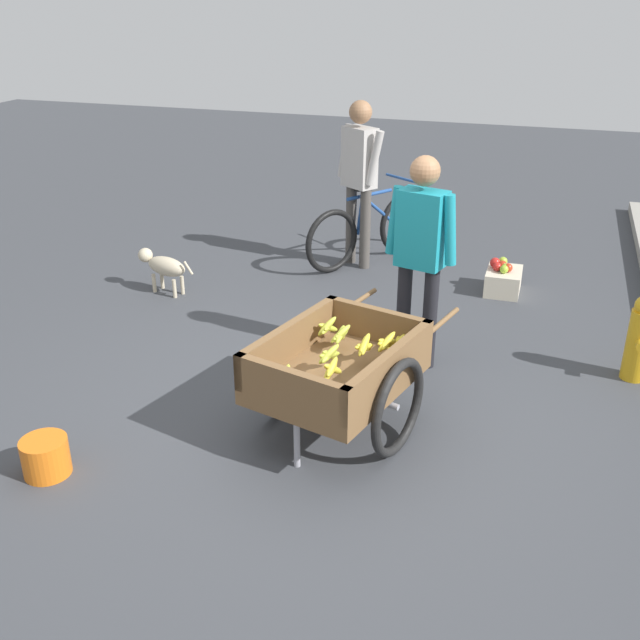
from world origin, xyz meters
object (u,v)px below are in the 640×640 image
(bicycle, at_px, (369,230))
(cyclist_person, at_px, (359,169))
(dog, at_px, (163,266))
(mixed_fruit_crate, at_px, (503,279))
(vendor_person, at_px, (421,244))
(plastic_bucket, at_px, (46,457))
(fruit_cart, at_px, (339,372))
(fire_hydrant, at_px, (640,338))

(bicycle, relative_size, cyclist_person, 0.84)
(bicycle, bearing_deg, cyclist_person, -33.52)
(dog, relative_size, mixed_fruit_crate, 1.49)
(vendor_person, distance_m, mixed_fruit_crate, 1.95)
(plastic_bucket, bearing_deg, dog, -165.28)
(vendor_person, xyz_separation_m, cyclist_person, (-1.98, -1.00, 0.05))
(fruit_cart, xyz_separation_m, vendor_person, (-1.11, 0.29, 0.53))
(fruit_cart, height_order, dog, fruit_cart)
(cyclist_person, bearing_deg, mixed_fruit_crate, 79.00)
(plastic_bucket, distance_m, mixed_fruit_crate, 4.46)
(dog, bearing_deg, fire_hydrant, 84.15)
(vendor_person, height_order, plastic_bucket, vendor_person)
(vendor_person, distance_m, plastic_bucket, 2.91)
(cyclist_person, xyz_separation_m, mixed_fruit_crate, (0.30, 1.53, -0.89))
(dog, xyz_separation_m, mixed_fruit_crate, (-1.01, 3.08, -0.14))
(vendor_person, distance_m, fire_hydrant, 1.76)
(vendor_person, relative_size, mixed_fruit_crate, 3.68)
(fire_hydrant, bearing_deg, dog, -95.85)
(vendor_person, bearing_deg, cyclist_person, -153.13)
(dog, relative_size, fire_hydrant, 0.98)
(vendor_person, bearing_deg, mixed_fruit_crate, 162.81)
(bicycle, height_order, plastic_bucket, bicycle)
(fire_hydrant, relative_size, mixed_fruit_crate, 1.52)
(fruit_cart, bearing_deg, mixed_fruit_crate, 163.84)
(fruit_cart, xyz_separation_m, dog, (-1.79, -2.27, -0.17))
(fruit_cart, relative_size, fire_hydrant, 2.67)
(fruit_cart, relative_size, dog, 2.72)
(bicycle, height_order, cyclist_person, cyclist_person)
(vendor_person, xyz_separation_m, bicycle, (-2.11, -0.92, -0.62))
(fire_hydrant, bearing_deg, bicycle, -126.19)
(vendor_person, height_order, dog, vendor_person)
(fruit_cart, bearing_deg, dog, -128.21)
(dog, xyz_separation_m, plastic_bucket, (2.78, 0.73, -0.15))
(vendor_person, distance_m, cyclist_person, 2.22)
(dog, relative_size, plastic_bucket, 2.32)
(plastic_bucket, relative_size, mixed_fruit_crate, 0.64)
(fruit_cart, relative_size, bicycle, 1.26)
(vendor_person, bearing_deg, bicycle, -156.42)
(fruit_cart, xyz_separation_m, fire_hydrant, (-1.36, 1.90, -0.10))
(vendor_person, relative_size, fire_hydrant, 2.42)
(fire_hydrant, xyz_separation_m, plastic_bucket, (2.35, -3.44, -0.22))
(fire_hydrant, bearing_deg, vendor_person, -81.13)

